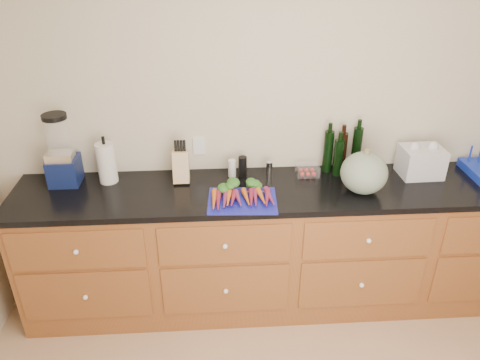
{
  "coord_description": "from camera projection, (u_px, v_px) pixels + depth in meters",
  "views": [
    {
      "loc": [
        -0.51,
        -1.35,
        2.45
      ],
      "look_at": [
        -0.34,
        1.2,
        1.06
      ],
      "focal_mm": 35.0,
      "sensor_mm": 36.0,
      "label": 1
    }
  ],
  "objects": [
    {
      "name": "bottles",
      "position": [
        341.0,
        152.0,
        3.21
      ],
      "size": [
        0.26,
        0.13,
        0.32
      ],
      "color": "black",
      "rests_on": "countertop"
    },
    {
      "name": "paper_towel",
      "position": [
        107.0,
        163.0,
        3.08
      ],
      "size": [
        0.12,
        0.12,
        0.27
      ],
      "primitive_type": "cylinder",
      "color": "silver",
      "rests_on": "countertop"
    },
    {
      "name": "squash",
      "position": [
        364.0,
        173.0,
        2.96
      ],
      "size": [
        0.3,
        0.3,
        0.27
      ],
      "primitive_type": "ellipsoid",
      "color": "slate",
      "rests_on": "countertop"
    },
    {
      "name": "grinder_pepper",
      "position": [
        243.0,
        167.0,
        3.18
      ],
      "size": [
        0.06,
        0.06,
        0.14
      ],
      "primitive_type": "cylinder",
      "color": "black",
      "rests_on": "countertop"
    },
    {
      "name": "grocery_bag",
      "position": [
        421.0,
        162.0,
        3.18
      ],
      "size": [
        0.28,
        0.23,
        0.2
      ],
      "primitive_type": null,
      "rotation": [
        0.0,
        0.0,
        0.03
      ],
      "color": "silver",
      "rests_on": "countertop"
    },
    {
      "name": "cutting_board",
      "position": [
        242.0,
        201.0,
        2.91
      ],
      "size": [
        0.44,
        0.34,
        0.01
      ],
      "primitive_type": "cube",
      "rotation": [
        0.0,
        0.0,
        -0.06
      ],
      "color": "#171A93",
      "rests_on": "countertop"
    },
    {
      "name": "canister_chrome",
      "position": [
        269.0,
        169.0,
        3.2
      ],
      "size": [
        0.04,
        0.04,
        0.1
      ],
      "primitive_type": "cylinder",
      "color": "silver",
      "rests_on": "countertop"
    },
    {
      "name": "grinder_salt",
      "position": [
        232.0,
        168.0,
        3.18
      ],
      "size": [
        0.05,
        0.05,
        0.12
      ],
      "primitive_type": "cylinder",
      "color": "silver",
      "rests_on": "countertop"
    },
    {
      "name": "carrots",
      "position": [
        242.0,
        194.0,
        2.93
      ],
      "size": [
        0.39,
        0.28,
        0.06
      ],
      "color": "orange",
      "rests_on": "cutting_board"
    },
    {
      "name": "cabinets",
      "position": [
        288.0,
        248.0,
        3.3
      ],
      "size": [
        3.6,
        0.64,
        0.9
      ],
      "color": "brown",
      "rests_on": "ground"
    },
    {
      "name": "countertop",
      "position": [
        291.0,
        190.0,
        3.08
      ],
      "size": [
        3.64,
        0.62,
        0.04
      ],
      "primitive_type": "cube",
      "color": "black",
      "rests_on": "cabinets"
    },
    {
      "name": "blender_appliance",
      "position": [
        61.0,
        154.0,
        3.02
      ],
      "size": [
        0.19,
        0.19,
        0.48
      ],
      "color": "#101B4C",
      "rests_on": "countertop"
    },
    {
      "name": "wall_back",
      "position": [
        286.0,
        118.0,
        3.18
      ],
      "size": [
        4.1,
        0.05,
        2.6
      ],
      "primitive_type": "cube",
      "color": "beige",
      "rests_on": "ground"
    },
    {
      "name": "knife_block",
      "position": [
        181.0,
        166.0,
        3.1
      ],
      "size": [
        0.11,
        0.11,
        0.21
      ],
      "primitive_type": "cube",
      "color": "tan",
      "rests_on": "countertop"
    },
    {
      "name": "tomato_box",
      "position": [
        307.0,
        170.0,
        3.21
      ],
      "size": [
        0.15,
        0.12,
        0.07
      ],
      "primitive_type": "cube",
      "color": "white",
      "rests_on": "countertop"
    }
  ]
}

